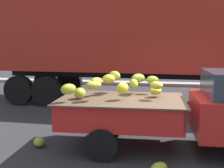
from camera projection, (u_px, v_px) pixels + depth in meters
ground at (178, 146)px, 6.34m from camera, size 220.00×220.00×0.00m
curb_strip at (169, 84)px, 15.21m from camera, size 80.00×0.80×0.16m
pickup_truck at (210, 110)px, 5.95m from camera, size 4.76×1.93×1.70m
semi_trailer at (149, 35)px, 10.47m from camera, size 12.07×2.91×3.95m
fallen_banana_bunch_near_tailgate at (39, 142)px, 6.33m from camera, size 0.34×0.38×0.21m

